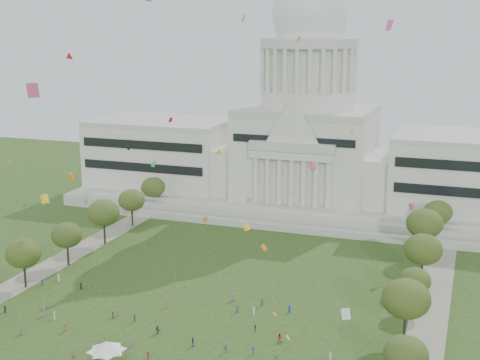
% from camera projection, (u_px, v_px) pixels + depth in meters
% --- Properties ---
extents(ground, '(400.00, 400.00, 0.00)m').
position_uv_depth(ground, '(163.00, 348.00, 130.44)').
color(ground, '#29441A').
rests_on(ground, ground).
extents(capitol, '(160.00, 64.50, 91.30)m').
position_uv_depth(capitol, '(307.00, 143.00, 229.71)').
color(capitol, '#B7B4AB').
rests_on(capitol, ground).
extents(path_left, '(8.00, 160.00, 0.04)m').
position_uv_depth(path_left, '(47.00, 268.00, 173.64)').
color(path_left, gray).
rests_on(path_left, ground).
extents(path_right, '(8.00, 160.00, 0.04)m').
position_uv_depth(path_right, '(428.00, 321.00, 142.31)').
color(path_right, gray).
rests_on(path_right, ground).
extents(row_tree_r_1, '(7.58, 7.58, 10.78)m').
position_uv_depth(row_tree_r_1, '(406.00, 354.00, 112.03)').
color(row_tree_r_1, black).
rests_on(row_tree_r_1, ground).
extents(row_tree_l_2, '(8.42, 8.42, 11.97)m').
position_uv_depth(row_tree_l_2, '(23.00, 254.00, 159.11)').
color(row_tree_l_2, black).
rests_on(row_tree_l_2, ground).
extents(row_tree_r_2, '(9.55, 9.55, 13.58)m').
position_uv_depth(row_tree_r_2, '(406.00, 299.00, 129.86)').
color(row_tree_r_2, black).
rests_on(row_tree_r_2, ground).
extents(row_tree_l_3, '(8.12, 8.12, 11.55)m').
position_uv_depth(row_tree_l_3, '(67.00, 235.00, 174.12)').
color(row_tree_l_3, black).
rests_on(row_tree_l_3, ground).
extents(row_tree_r_3, '(7.01, 7.01, 9.98)m').
position_uv_depth(row_tree_r_3, '(415.00, 281.00, 146.02)').
color(row_tree_r_3, black).
rests_on(row_tree_r_3, ground).
extents(row_tree_l_4, '(9.29, 9.29, 13.21)m').
position_uv_depth(row_tree_l_4, '(104.00, 213.00, 190.84)').
color(row_tree_l_4, black).
rests_on(row_tree_l_4, ground).
extents(row_tree_r_4, '(9.19, 9.19, 13.06)m').
position_uv_depth(row_tree_r_4, '(423.00, 249.00, 159.68)').
color(row_tree_r_4, black).
rests_on(row_tree_r_4, ground).
extents(row_tree_l_5, '(8.33, 8.33, 11.85)m').
position_uv_depth(row_tree_l_5, '(132.00, 200.00, 208.49)').
color(row_tree_l_5, black).
rests_on(row_tree_l_5, ground).
extents(row_tree_r_5, '(9.82, 9.82, 13.96)m').
position_uv_depth(row_tree_r_5, '(425.00, 224.00, 178.45)').
color(row_tree_r_5, black).
rests_on(row_tree_r_5, ground).
extents(row_tree_l_6, '(8.19, 8.19, 11.64)m').
position_uv_depth(row_tree_l_6, '(153.00, 187.00, 225.71)').
color(row_tree_l_6, black).
rests_on(row_tree_l_6, ground).
extents(row_tree_r_6, '(8.42, 8.42, 11.97)m').
position_uv_depth(row_tree_r_6, '(438.00, 212.00, 194.43)').
color(row_tree_r_6, black).
rests_on(row_tree_r_6, ground).
extents(event_tent, '(8.89, 8.89, 4.19)m').
position_uv_depth(event_tent, '(107.00, 346.00, 124.37)').
color(event_tent, '#4C4C4C').
rests_on(event_tent, ground).
extents(person_0, '(1.02, 0.97, 1.76)m').
position_uv_depth(person_0, '(330.00, 356.00, 125.50)').
color(person_0, silver).
rests_on(person_0, ground).
extents(person_2, '(1.03, 0.81, 1.86)m').
position_uv_depth(person_2, '(280.00, 338.00, 132.81)').
color(person_2, '#B21E1E').
rests_on(person_2, ground).
extents(person_3, '(0.80, 1.12, 1.56)m').
position_uv_depth(person_3, '(253.00, 351.00, 127.70)').
color(person_3, navy).
rests_on(person_3, ground).
extents(person_4, '(0.98, 1.21, 1.82)m').
position_uv_depth(person_4, '(193.00, 342.00, 131.13)').
color(person_4, navy).
rests_on(person_4, ground).
extents(person_5, '(1.72, 1.19, 1.73)m').
position_uv_depth(person_5, '(158.00, 330.00, 136.38)').
color(person_5, '#4C4C51').
rests_on(person_5, ground).
extents(person_7, '(0.84, 0.72, 1.95)m').
position_uv_depth(person_7, '(73.00, 355.00, 125.71)').
color(person_7, olive).
rests_on(person_7, ground).
extents(person_8, '(0.86, 0.70, 1.53)m').
position_uv_depth(person_8, '(135.00, 318.00, 142.19)').
color(person_8, '#33723F').
rests_on(person_8, ground).
extents(person_9, '(1.01, 1.32, 1.82)m').
position_uv_depth(person_9, '(226.00, 348.00, 128.52)').
color(person_9, '#4C4C51').
rests_on(person_9, ground).
extents(person_10, '(0.49, 0.86, 1.43)m').
position_uv_depth(person_10, '(255.00, 328.00, 137.67)').
color(person_10, '#26262B').
rests_on(person_10, ground).
extents(distant_crowd, '(64.98, 37.87, 1.89)m').
position_uv_depth(distant_crowd, '(135.00, 310.00, 146.20)').
color(distant_crowd, '#26262B').
rests_on(distant_crowd, ground).
extents(kite_swarm, '(86.11, 100.49, 64.89)m').
position_uv_depth(kite_swarm, '(204.00, 183.00, 131.04)').
color(kite_swarm, yellow).
rests_on(kite_swarm, ground).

